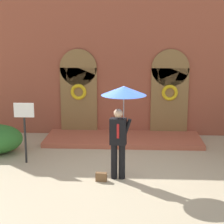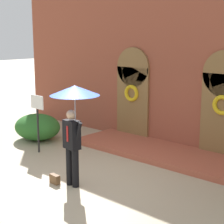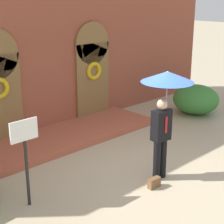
% 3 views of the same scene
% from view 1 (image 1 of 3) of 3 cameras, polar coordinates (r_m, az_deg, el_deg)
% --- Properties ---
extents(ground_plane, '(80.00, 80.00, 0.00)m').
position_cam_1_polar(ground_plane, '(9.81, 1.26, -9.62)').
color(ground_plane, tan).
extents(building_facade, '(14.00, 2.30, 5.60)m').
position_cam_1_polar(building_facade, '(13.29, 1.87, 8.03)').
color(building_facade, brown).
rests_on(building_facade, ground).
extents(person_with_umbrella, '(1.10, 1.10, 2.36)m').
position_cam_1_polar(person_with_umbrella, '(9.07, 1.58, 1.17)').
color(person_with_umbrella, black).
rests_on(person_with_umbrella, ground).
extents(handbag, '(0.29, 0.14, 0.22)m').
position_cam_1_polar(handbag, '(9.42, -1.64, -9.86)').
color(handbag, brown).
rests_on(handbag, ground).
extents(sign_post, '(0.56, 0.06, 1.72)m').
position_cam_1_polar(sign_post, '(10.66, -13.19, -1.60)').
color(sign_post, black).
rests_on(sign_post, ground).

